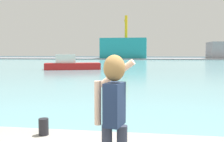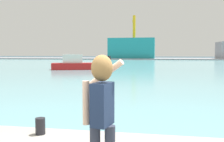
{
  "view_description": "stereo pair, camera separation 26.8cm",
  "coord_description": "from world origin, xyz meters",
  "views": [
    {
      "loc": [
        0.84,
        -3.49,
        2.44
      ],
      "look_at": [
        -0.3,
        4.26,
        1.87
      ],
      "focal_mm": 40.62,
      "sensor_mm": 36.0,
      "label": 1
    },
    {
      "loc": [
        1.1,
        -3.45,
        2.44
      ],
      "look_at": [
        -0.3,
        4.26,
        1.87
      ],
      "focal_mm": 40.62,
      "sensor_mm": 36.0,
      "label": 2
    }
  ],
  "objects": [
    {
      "name": "port_crane",
      "position": [
        -7.57,
        88.63,
        9.69
      ],
      "size": [
        2.26,
        10.85,
        15.21
      ],
      "color": "yellow",
      "rests_on": "far_shore_dock"
    },
    {
      "name": "harbor_water",
      "position": [
        0.0,
        52.0,
        0.01
      ],
      "size": [
        140.0,
        100.0,
        0.02
      ],
      "primitive_type": "cube",
      "color": "#6BA8B2",
      "rests_on": "ground_plane"
    },
    {
      "name": "far_shore_dock",
      "position": [
        0.0,
        92.0,
        0.19
      ],
      "size": [
        140.0,
        20.0,
        0.37
      ],
      "primitive_type": "cube",
      "color": "gray",
      "rests_on": "ground_plane"
    },
    {
      "name": "harbor_bollard",
      "position": [
        -1.39,
        1.57,
        0.85
      ],
      "size": [
        0.21,
        0.21,
        0.36
      ],
      "primitive_type": "cylinder",
      "color": "black",
      "rests_on": "quay_promenade"
    },
    {
      "name": "warehouse_left",
      "position": [
        -8.33,
        90.61,
        3.99
      ],
      "size": [
        16.37,
        12.37,
        7.23
      ],
      "primitive_type": "cube",
      "color": "teal",
      "rests_on": "far_shore_dock"
    },
    {
      "name": "ground_plane",
      "position": [
        0.0,
        50.0,
        0.0
      ],
      "size": [
        220.0,
        220.0,
        0.0
      ],
      "primitive_type": "plane",
      "color": "#334751"
    },
    {
      "name": "boat_moored",
      "position": [
        -10.2,
        31.28,
        0.77
      ],
      "size": [
        8.08,
        4.58,
        2.17
      ],
      "rotation": [
        0.0,
        0.0,
        0.33
      ],
      "color": "#B21919",
      "rests_on": "harbor_water"
    },
    {
      "name": "person_photographer",
      "position": [
        0.39,
        -0.28,
        1.74
      ],
      "size": [
        0.53,
        0.57,
        1.74
      ],
      "rotation": [
        0.0,
        0.0,
        1.35
      ],
      "color": "#2D3342",
      "rests_on": "quay_promenade"
    }
  ]
}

